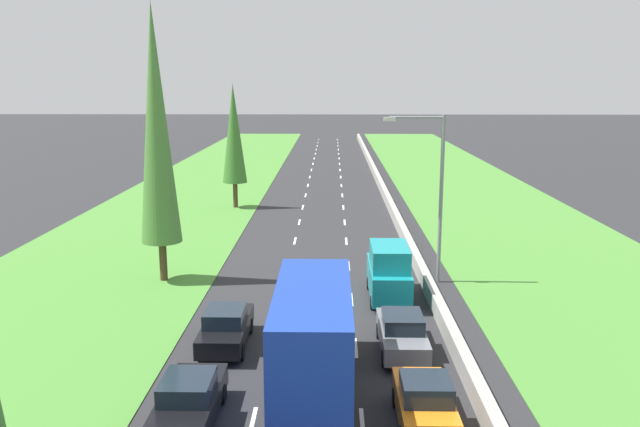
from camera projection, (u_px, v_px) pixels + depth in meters
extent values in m
plane|color=#28282B|center=(324.00, 190.00, 64.71)|extent=(300.00, 300.00, 0.00)
cube|color=#478433|center=(198.00, 190.00, 64.94)|extent=(14.00, 140.00, 0.04)
cube|color=#478433|center=(469.00, 190.00, 64.45)|extent=(14.00, 140.00, 0.04)
cube|color=#9E9B93|center=(382.00, 186.00, 64.52)|extent=(0.44, 120.00, 0.85)
cube|color=white|center=(252.00, 423.00, 20.66)|extent=(0.14, 2.00, 0.01)
cube|color=white|center=(270.00, 347.00, 26.54)|extent=(0.14, 2.00, 0.01)
cube|color=white|center=(281.00, 299.00, 32.42)|extent=(0.14, 2.00, 0.01)
cube|color=white|center=(289.00, 265.00, 38.30)|extent=(0.14, 2.00, 0.01)
cube|color=white|center=(295.00, 241.00, 44.17)|extent=(0.14, 2.00, 0.01)
cube|color=white|center=(299.00, 222.00, 50.05)|extent=(0.14, 2.00, 0.01)
cube|color=white|center=(303.00, 207.00, 55.93)|extent=(0.14, 2.00, 0.01)
cube|color=white|center=(306.00, 195.00, 61.80)|extent=(0.14, 2.00, 0.01)
cube|color=white|center=(308.00, 185.00, 67.68)|extent=(0.14, 2.00, 0.01)
cube|color=white|center=(310.00, 177.00, 73.56)|extent=(0.14, 2.00, 0.01)
cube|color=white|center=(312.00, 170.00, 79.44)|extent=(0.14, 2.00, 0.01)
cube|color=white|center=(313.00, 164.00, 85.31)|extent=(0.14, 2.00, 0.01)
cube|color=white|center=(314.00, 158.00, 91.19)|extent=(0.14, 2.00, 0.01)
cube|color=white|center=(315.00, 154.00, 97.07)|extent=(0.14, 2.00, 0.01)
cube|color=white|center=(316.00, 150.00, 102.95)|extent=(0.14, 2.00, 0.01)
cube|color=white|center=(317.00, 146.00, 108.82)|extent=(0.14, 2.00, 0.01)
cube|color=white|center=(318.00, 143.00, 114.70)|extent=(0.14, 2.00, 0.01)
cube|color=white|center=(319.00, 140.00, 120.58)|extent=(0.14, 2.00, 0.01)
cube|color=white|center=(362.00, 424.00, 20.60)|extent=(0.14, 2.00, 0.01)
cube|color=white|center=(356.00, 348.00, 26.48)|extent=(0.14, 2.00, 0.01)
cube|color=white|center=(351.00, 299.00, 32.35)|extent=(0.14, 2.00, 0.01)
cube|color=white|center=(348.00, 266.00, 38.23)|extent=(0.14, 2.00, 0.01)
cube|color=white|center=(346.00, 241.00, 44.11)|extent=(0.14, 2.00, 0.01)
cube|color=white|center=(345.00, 222.00, 49.99)|extent=(0.14, 2.00, 0.01)
cube|color=white|center=(343.00, 207.00, 55.86)|extent=(0.14, 2.00, 0.01)
cube|color=white|center=(342.00, 195.00, 61.74)|extent=(0.14, 2.00, 0.01)
cube|color=white|center=(341.00, 185.00, 67.62)|extent=(0.14, 2.00, 0.01)
cube|color=white|center=(341.00, 177.00, 73.50)|extent=(0.14, 2.00, 0.01)
cube|color=white|center=(340.00, 170.00, 79.37)|extent=(0.14, 2.00, 0.01)
cube|color=white|center=(340.00, 164.00, 85.25)|extent=(0.14, 2.00, 0.01)
cube|color=white|center=(339.00, 159.00, 91.13)|extent=(0.14, 2.00, 0.01)
cube|color=white|center=(339.00, 154.00, 97.01)|extent=(0.14, 2.00, 0.01)
cube|color=white|center=(338.00, 150.00, 102.88)|extent=(0.14, 2.00, 0.01)
cube|color=white|center=(338.00, 146.00, 108.76)|extent=(0.14, 2.00, 0.01)
cube|color=white|center=(338.00, 143.00, 114.64)|extent=(0.14, 2.00, 0.01)
cube|color=white|center=(337.00, 140.00, 120.52)|extent=(0.14, 2.00, 0.01)
cube|color=black|center=(189.00, 404.00, 20.50)|extent=(1.76, 4.50, 0.72)
cube|color=#19232D|center=(187.00, 387.00, 20.22)|extent=(1.56, 1.90, 0.60)
cylinder|color=black|center=(175.00, 393.00, 21.95)|extent=(0.22, 0.64, 0.64)
cylinder|color=black|center=(222.00, 394.00, 21.92)|extent=(0.22, 0.64, 0.64)
cube|color=orange|center=(424.00, 405.00, 20.39)|extent=(1.68, 3.90, 0.76)
cube|color=#19232D|center=(426.00, 389.00, 19.95)|extent=(1.52, 1.60, 0.64)
cylinder|color=black|center=(396.00, 398.00, 21.66)|extent=(0.22, 0.64, 0.64)
cylinder|color=black|center=(442.00, 398.00, 21.63)|extent=(0.22, 0.64, 0.64)
cube|color=slate|center=(402.00, 335.00, 26.01)|extent=(1.76, 4.50, 0.72)
cube|color=#19232D|center=(403.00, 321.00, 25.73)|extent=(1.56, 1.90, 0.60)
cylinder|color=black|center=(379.00, 331.00, 27.46)|extent=(0.22, 0.64, 0.64)
cylinder|color=black|center=(417.00, 331.00, 27.43)|extent=(0.22, 0.64, 0.64)
cylinder|color=black|center=(384.00, 358.00, 24.73)|extent=(0.22, 0.64, 0.64)
cylinder|color=black|center=(426.00, 359.00, 24.70)|extent=(0.22, 0.64, 0.64)
cube|color=black|center=(314.00, 378.00, 22.45)|extent=(2.20, 9.40, 0.56)
cube|color=slate|center=(316.00, 301.00, 25.67)|extent=(2.40, 2.20, 2.50)
cube|color=#19389E|center=(313.00, 338.00, 20.99)|extent=(2.44, 7.20, 3.30)
cylinder|color=black|center=(288.00, 347.00, 25.76)|extent=(0.22, 0.64, 0.64)
cylinder|color=black|center=(345.00, 348.00, 25.72)|extent=(0.22, 0.64, 0.64)
cylinder|color=black|center=(277.00, 417.00, 20.39)|extent=(0.22, 0.64, 0.64)
cylinder|color=black|center=(348.00, 418.00, 20.35)|extent=(0.22, 0.64, 0.64)
cube|color=black|center=(226.00, 330.00, 26.58)|extent=(1.76, 4.50, 0.72)
cube|color=#19232D|center=(225.00, 316.00, 26.30)|extent=(1.56, 1.90, 0.60)
cylinder|color=black|center=(213.00, 326.00, 28.03)|extent=(0.22, 0.64, 0.64)
cylinder|color=black|center=(250.00, 326.00, 28.00)|extent=(0.22, 0.64, 0.64)
cylinder|color=black|center=(200.00, 352.00, 25.30)|extent=(0.22, 0.64, 0.64)
cylinder|color=black|center=(241.00, 352.00, 25.27)|extent=(0.22, 0.64, 0.64)
cube|color=teal|center=(388.00, 279.00, 32.27)|extent=(1.90, 4.90, 1.40)
cube|color=teal|center=(390.00, 256.00, 31.72)|extent=(1.80, 3.10, 1.10)
cylinder|color=black|center=(369.00, 283.00, 33.91)|extent=(0.22, 0.64, 0.64)
cylinder|color=black|center=(402.00, 283.00, 33.88)|extent=(0.22, 0.64, 0.64)
cylinder|color=black|center=(373.00, 303.00, 30.94)|extent=(0.22, 0.64, 0.64)
cylinder|color=black|center=(409.00, 303.00, 30.90)|extent=(0.22, 0.64, 0.64)
cylinder|color=#4C3823|center=(163.00, 261.00, 35.22)|extent=(0.41, 0.41, 2.20)
cone|color=#4C7F38|center=(156.00, 125.00, 33.74)|extent=(2.17, 2.17, 12.51)
cylinder|color=#4C3823|center=(235.00, 195.00, 55.63)|extent=(0.40, 0.40, 2.20)
cone|color=#3D752D|center=(234.00, 133.00, 54.57)|extent=(2.06, 2.06, 8.31)
cylinder|color=gray|center=(441.00, 200.00, 34.30)|extent=(0.20, 0.20, 9.00)
cylinder|color=gray|center=(417.00, 117.00, 33.45)|extent=(2.80, 0.12, 0.12)
cube|color=silver|center=(390.00, 119.00, 33.50)|extent=(0.60, 0.28, 0.20)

